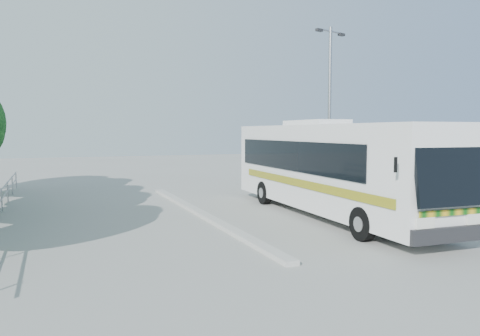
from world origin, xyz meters
name	(u,v)px	position (x,y,z in m)	size (l,w,h in m)	color
ground	(272,220)	(0.00, 0.00, 0.00)	(100.00, 100.00, 0.00)	#979792
kerb_divider	(200,213)	(-2.30, 2.00, 0.07)	(0.40, 16.00, 0.15)	#B2B2AD
coach_main	(328,166)	(2.48, -0.14, 2.04)	(3.26, 13.48, 3.71)	silver
coach_adjacent	(358,162)	(7.80, 5.15, 1.78)	(5.15, 11.88, 3.24)	white
lamppost	(329,104)	(5.78, 4.98, 4.91)	(2.13, 0.83, 8.90)	#919399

